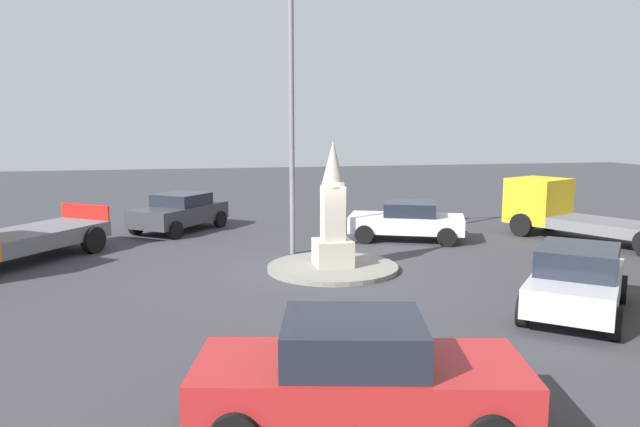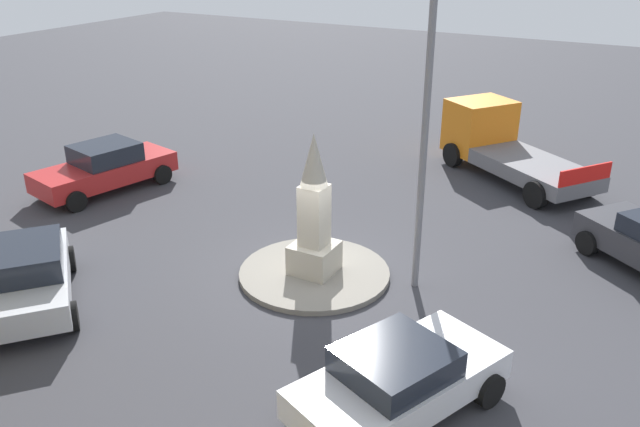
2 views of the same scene
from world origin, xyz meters
name	(u,v)px [view 2 (image 2 of 2)]	position (x,y,z in m)	size (l,w,h in m)	color
ground_plane	(314,275)	(0.00, 0.00, 0.00)	(80.00, 80.00, 0.00)	#38383D
traffic_island	(314,273)	(0.00, 0.00, 0.07)	(3.68, 3.68, 0.13)	gray
monument	(314,217)	(0.00, 0.00, 1.56)	(1.02, 1.02, 3.49)	#B2AA99
streetlamp	(429,69)	(-0.75, 2.32, 5.12)	(3.33, 0.28, 8.53)	slate
car_white_parked_right	(399,379)	(3.56, 3.67, 0.71)	(4.31, 3.13, 1.36)	silver
car_silver_waiting	(28,275)	(4.23, -4.91, 0.76)	(3.84, 4.08, 1.47)	#B7BABF
car_red_passing	(105,167)	(-1.70, -8.66, 0.77)	(4.70, 2.76, 1.52)	#B22323
truck_orange_parked_left	(502,144)	(-9.47, 2.02, 1.03)	(5.07, 5.94, 2.27)	orange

